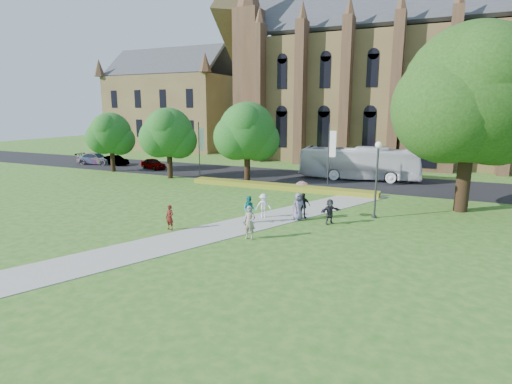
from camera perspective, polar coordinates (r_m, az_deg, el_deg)
The scene contains 25 objects.
ground at distance 24.86m, azimuth -3.15°, elevation -5.45°, with size 160.00×160.00×0.00m, color #2B631D.
road at distance 43.13m, azimuth 9.15°, elevation 1.85°, with size 160.00×10.00×0.02m, color black.
footpath at distance 25.71m, azimuth -2.12°, elevation -4.81°, with size 3.20×30.00×0.04m, color #B2B2A8.
flower_hedge at distance 37.32m, azimuth 3.44°, elevation 0.76°, with size 18.00×1.40×0.45m, color #AF9F23.
cathedral at distance 61.05m, azimuth 24.23°, elevation 16.11°, with size 52.60×18.25×28.00m.
building_west at distance 77.47m, azimuth -11.55°, elevation 12.96°, with size 22.00×14.00×18.30m.
streetlamp at distance 28.07m, azimuth 16.90°, elevation 2.96°, with size 0.44×0.44×5.24m.
large_tree at distance 32.13m, azimuth 28.55°, elevation 12.20°, with size 9.60×9.60×13.20m.
street_tree_0 at distance 43.70m, azimuth -12.40°, elevation 8.28°, with size 5.20×5.20×7.50m.
street_tree_1 at distance 39.46m, azimuth -1.29°, elevation 8.70°, with size 5.60×5.60×8.05m.
street_tree_2 at distance 50.31m, azimuth -20.05°, elevation 7.88°, with size 4.80×4.80×6.95m.
banner_pole_0 at distance 37.53m, azimuth 10.50°, elevation 5.54°, with size 0.70×0.10×6.00m.
banner_pole_1 at distance 43.05m, azimuth -8.00°, elevation 6.41°, with size 0.70×0.10×6.00m.
tour_coach at distance 43.45m, azimuth 14.50°, elevation 4.01°, with size 2.89×12.37×3.44m, color silver.
car_0 at distance 51.28m, azimuth -14.46°, elevation 3.94°, with size 1.53×3.80×1.30m, color gray.
car_1 at distance 56.18m, azimuth -19.44°, elevation 4.29°, with size 1.34×3.84×1.26m, color gray.
car_2 at distance 58.10m, azimuth -21.92°, elevation 4.44°, with size 2.06×5.07×1.47m, color gray.
pedestrian_0 at distance 25.16m, azimuth -12.21°, elevation -3.57°, with size 0.56×0.37×1.55m, color #591914.
pedestrian_1 at distance 25.86m, azimuth -0.95°, elevation -2.57°, with size 0.88×0.69×1.81m, color #19817F.
pedestrian_2 at distance 27.28m, azimuth 1.07°, elevation -1.97°, with size 1.07×0.62×1.66m, color white.
pedestrian_3 at distance 27.35m, azimuth 6.71°, elevation -1.94°, with size 1.02×0.42×1.74m, color black.
pedestrian_4 at distance 26.87m, azimuth 6.08°, elevation -2.07°, with size 0.89×0.58×1.83m, color slate.
pedestrian_5 at distance 26.28m, azimuth 10.50°, elevation -2.74°, with size 1.51×0.48×1.63m, color #2D2A33.
pedestrian_6 at distance 22.86m, azimuth -0.94°, elevation -4.37°, with size 0.70×0.46×1.92m, color gray.
parasol at distance 26.64m, azimuth 6.58°, elevation 0.60°, with size 0.81×0.81×0.71m, color tan.
Camera 1 is at (10.97, -21.05, 7.38)m, focal length 28.00 mm.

